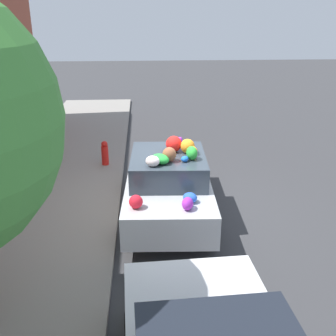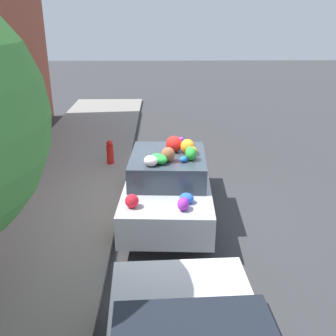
# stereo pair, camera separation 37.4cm
# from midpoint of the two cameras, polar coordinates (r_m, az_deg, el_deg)

# --- Properties ---
(ground_plane) EXTENTS (60.00, 60.00, 0.00)m
(ground_plane) POSITION_cam_midpoint_polar(r_m,az_deg,el_deg) (8.85, 1.26, -6.64)
(ground_plane) COLOR #38383A
(sidewalk_curb) EXTENTS (24.00, 3.20, 0.11)m
(sidewalk_curb) POSITION_cam_midpoint_polar(r_m,az_deg,el_deg) (9.13, -16.04, -6.24)
(sidewalk_curb) COLOR gray
(sidewalk_curb) RESTS_ON ground
(fire_hydrant) EXTENTS (0.20, 0.20, 0.70)m
(fire_hydrant) POSITION_cam_midpoint_polar(r_m,az_deg,el_deg) (11.39, -7.48, 2.30)
(fire_hydrant) COLOR red
(fire_hydrant) RESTS_ON sidewalk_curb
(art_car) EXTENTS (4.01, 1.92, 1.79)m
(art_car) POSITION_cam_midpoint_polar(r_m,az_deg,el_deg) (8.48, 1.31, -2.14)
(art_car) COLOR #B7BABF
(art_car) RESTS_ON ground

